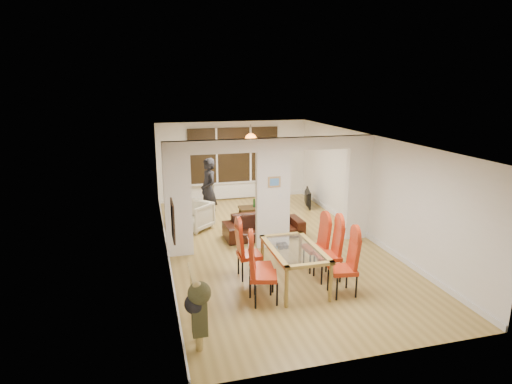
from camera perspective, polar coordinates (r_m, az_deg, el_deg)
name	(u,v)px	position (r m, az deg, el deg)	size (l,w,h in m)	color
floor	(272,245)	(10.41, 2.19, -7.14)	(5.00, 9.00, 0.01)	#A08240
room_walls	(273,193)	(10.01, 2.27, -0.20)	(5.00, 9.00, 2.60)	silver
divider_wall	(273,193)	(10.01, 2.27, -0.20)	(5.00, 0.18, 2.60)	white
bay_window_blinds	(234,155)	(14.18, -3.00, 4.95)	(3.00, 0.08, 1.80)	black
radiator	(234,190)	(14.39, -2.90, 0.21)	(1.40, 0.08, 0.50)	white
pendant_light	(251,139)	(13.06, -0.70, 7.04)	(0.36, 0.36, 0.36)	orange
stair_newel	(194,300)	(6.91, -8.25, -14.01)	(0.40, 1.20, 1.10)	tan
wall_poster	(173,221)	(7.22, -11.04, -3.79)	(0.04, 0.52, 0.67)	gray
pillar_photo	(274,182)	(9.85, 2.45, 1.35)	(0.30, 0.03, 0.25)	#4C8CD8
dining_table	(294,266)	(8.38, 5.09, -9.84)	(0.93, 1.66, 0.78)	olive
dining_chair_la	(263,271)	(7.66, 0.99, -10.53)	(0.47, 0.47, 1.18)	#A32910
dining_chair_lb	(261,263)	(8.12, 0.72, -9.48)	(0.43, 0.43, 1.07)	#A32910
dining_chair_lc	(249,251)	(8.60, -0.90, -7.86)	(0.45, 0.45, 1.13)	#A32910
dining_chair_ra	(343,265)	(8.09, 11.52, -9.52)	(0.46, 0.46, 1.16)	#A32910
dining_chair_rb	(328,252)	(8.62, 9.55, -7.83)	(0.47, 0.47, 1.18)	#A32910
dining_chair_rc	(315,245)	(9.03, 7.93, -6.99)	(0.44, 0.44, 1.10)	#A32910
sofa	(264,226)	(10.89, 1.04, -4.52)	(2.01, 0.78, 0.59)	black
armchair	(194,216)	(11.52, -8.27, -3.17)	(0.82, 0.80, 0.75)	beige
person	(209,190)	(11.95, -6.34, 0.21)	(0.44, 0.66, 1.82)	black
television	(305,198)	(13.64, 6.60, -0.79)	(0.12, 0.95, 0.55)	black
coffee_table	(257,211)	(12.74, 0.11, -2.49)	(1.05, 0.53, 0.24)	black
bottle	(254,203)	(12.64, -0.25, -1.43)	(0.07, 0.07, 0.26)	#143F19
bowl	(258,205)	(12.77, 0.31, -1.76)	(0.21, 0.21, 0.05)	black
shoes	(282,246)	(10.26, 3.53, -7.22)	(0.23, 0.24, 0.09)	black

